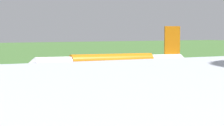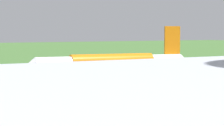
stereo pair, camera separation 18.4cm
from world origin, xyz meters
TOP-DOWN VIEW (x-y plane):
  - ground_plane at (0.00, 0.00)m, footprint 800.00×800.00m
  - runway_asphalt at (0.00, 0.00)m, footprint 600.00×31.19m
  - apron_concrete at (0.00, 49.80)m, footprint 440.00×110.00m
  - grass_verge_foreground at (0.00, -33.14)m, footprint 600.00×80.00m
  - airliner_main at (-10.72, 0.04)m, footprint 54.14×44.39m
  - no_stopping_sign at (1.57, -36.48)m, footprint 0.60×0.10m
  - traffic_cone_orange at (6.24, -32.81)m, footprint 0.40×0.40m

SIDE VIEW (x-z plane):
  - ground_plane at x=0.00m, z-range 0.00..0.00m
  - grass_verge_foreground at x=0.00m, z-range 0.00..0.04m
  - apron_concrete at x=0.00m, z-range 0.00..0.05m
  - runway_asphalt at x=0.00m, z-range 0.00..0.06m
  - traffic_cone_orange at x=6.24m, z-range 0.00..0.55m
  - no_stopping_sign at x=1.57m, z-range 0.24..2.85m
  - airliner_main at x=-10.72m, z-range -3.59..12.29m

